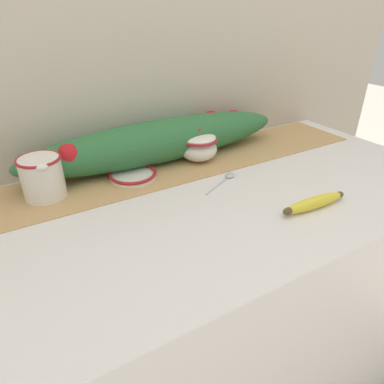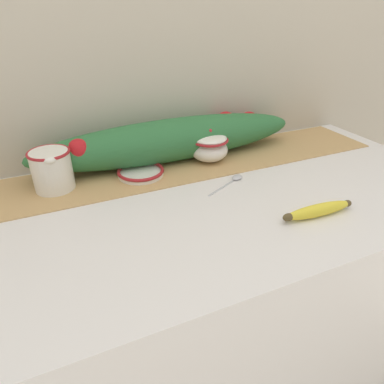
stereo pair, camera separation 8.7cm
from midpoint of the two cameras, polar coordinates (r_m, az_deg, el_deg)
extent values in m
cube|color=silver|center=(1.24, 4.49, -19.66)|extent=(1.55, 0.72, 0.92)
cube|color=#B7AD99|center=(1.18, -3.29, 19.72)|extent=(2.35, 0.04, 2.40)
cube|color=tan|center=(1.12, 0.01, 4.32)|extent=(1.43, 0.25, 0.00)
cylinder|color=white|center=(1.02, -20.06, 3.36)|extent=(0.11, 0.11, 0.11)
torus|color=#A31E23|center=(1.00, -20.58, 6.14)|extent=(0.12, 0.12, 0.01)
torus|color=white|center=(1.08, -20.54, 5.20)|extent=(0.06, 0.01, 0.06)
ellipsoid|color=white|center=(0.95, -20.24, 4.92)|extent=(0.03, 0.02, 0.02)
ellipsoid|color=white|center=(1.15, 5.03, 6.98)|extent=(0.12, 0.12, 0.07)
torus|color=#A31E23|center=(1.14, 5.11, 8.63)|extent=(0.13, 0.13, 0.01)
ellipsoid|color=white|center=(1.14, 5.12, 8.90)|extent=(0.11, 0.11, 0.03)
sphere|color=#A31E23|center=(1.13, 5.17, 10.00)|extent=(0.02, 0.02, 0.02)
cylinder|color=white|center=(1.06, -6.24, 3.01)|extent=(0.14, 0.14, 0.01)
torus|color=#A31E23|center=(1.06, -6.27, 3.50)|extent=(0.14, 0.14, 0.01)
ellipsoid|color=yellow|center=(0.93, 22.92, -2.88)|extent=(0.20, 0.04, 0.03)
ellipsoid|color=brown|center=(0.87, 18.52, -4.10)|extent=(0.03, 0.02, 0.02)
ellipsoid|color=brown|center=(0.99, 26.79, -1.79)|extent=(0.02, 0.02, 0.02)
cube|color=#B7B7BC|center=(1.00, 7.44, 0.61)|extent=(0.11, 0.06, 0.00)
ellipsoid|color=#B7B7BC|center=(1.05, 9.86, 2.36)|extent=(0.05, 0.04, 0.01)
ellipsoid|color=#2D6B38|center=(1.14, -1.13, 8.62)|extent=(0.91, 0.15, 0.14)
sphere|color=red|center=(1.04, -16.10, 6.71)|extent=(0.07, 0.07, 0.07)
sphere|color=red|center=(1.09, -11.65, 8.39)|extent=(0.06, 0.06, 0.06)
sphere|color=red|center=(1.12, -4.62, 8.87)|extent=(0.05, 0.05, 0.05)
sphere|color=red|center=(1.16, 2.15, 9.81)|extent=(0.06, 0.06, 0.06)
sphere|color=red|center=(1.25, 7.67, 11.31)|extent=(0.08, 0.08, 0.08)
sphere|color=red|center=(1.31, 11.39, 11.45)|extent=(0.07, 0.07, 0.07)
camera|label=1|loc=(0.04, -87.14, 1.59)|focal=32.00mm
camera|label=2|loc=(0.04, 92.86, -1.59)|focal=32.00mm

